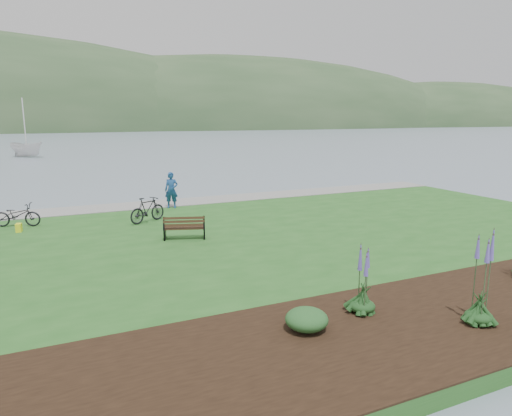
# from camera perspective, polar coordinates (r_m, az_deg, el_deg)

# --- Properties ---
(ground) EXTENTS (600.00, 600.00, 0.00)m
(ground) POSITION_cam_1_polar(r_m,az_deg,el_deg) (18.82, -4.71, -4.10)
(ground) COLOR slate
(ground) RESTS_ON ground
(lawn) EXTENTS (34.00, 20.00, 0.40)m
(lawn) POSITION_cam_1_polar(r_m,az_deg,el_deg) (16.97, -2.41, -5.10)
(lawn) COLOR #22571E
(lawn) RESTS_ON ground
(shoreline_path) EXTENTS (34.00, 2.20, 0.03)m
(shoreline_path) POSITION_cam_1_polar(r_m,az_deg,el_deg) (25.17, -10.10, 0.67)
(shoreline_path) COLOR gray
(shoreline_path) RESTS_ON lawn
(garden_bed) EXTENTS (24.00, 4.40, 0.04)m
(garden_bed) POSITION_cam_1_polar(r_m,az_deg,el_deg) (12.54, 25.34, -11.24)
(garden_bed) COLOR black
(garden_bed) RESTS_ON lawn
(far_hillside) EXTENTS (580.00, 80.00, 38.00)m
(far_hillside) POSITION_cam_1_polar(r_m,az_deg,el_deg) (188.96, -16.88, 9.37)
(far_hillside) COLOR #2E4A2A
(far_hillside) RESTS_ON ground
(park_bench) EXTENTS (1.67, 1.08, 0.96)m
(park_bench) POSITION_cam_1_polar(r_m,az_deg,el_deg) (17.56, -8.95, -2.38)
(park_bench) COLOR black
(park_bench) RESTS_ON lawn
(person) EXTENTS (0.93, 0.79, 2.16)m
(person) POSITION_cam_1_polar(r_m,az_deg,el_deg) (23.67, -10.55, 2.60)
(person) COLOR navy
(person) RESTS_ON lawn
(bicycle_a) EXTENTS (1.28, 2.03, 1.00)m
(bicycle_a) POSITION_cam_1_polar(r_m,az_deg,el_deg) (21.86, -27.70, -0.78)
(bicycle_a) COLOR black
(bicycle_a) RESTS_ON lawn
(bicycle_b) EXTENTS (1.37, 1.91, 1.13)m
(bicycle_b) POSITION_cam_1_polar(r_m,az_deg,el_deg) (20.72, -13.42, -0.20)
(bicycle_b) COLOR black
(bicycle_b) RESTS_ON lawn
(sailboat) EXTENTS (12.48, 12.50, 23.16)m
(sailboat) POSITION_cam_1_polar(r_m,az_deg,el_deg) (64.31, -26.64, 5.70)
(sailboat) COLOR silver
(sailboat) RESTS_ON ground
(pannier) EXTENTS (0.25, 0.35, 0.34)m
(pannier) POSITION_cam_1_polar(r_m,az_deg,el_deg) (20.89, -27.52, -2.20)
(pannier) COLOR yellow
(pannier) RESTS_ON lawn
(echium_0) EXTENTS (0.62, 0.62, 2.38)m
(echium_0) POSITION_cam_1_polar(r_m,az_deg,el_deg) (11.40, 26.41, -8.55)
(echium_0) COLOR #153A16
(echium_0) RESTS_ON garden_bed
(echium_4) EXTENTS (0.62, 0.62, 1.91)m
(echium_4) POSITION_cam_1_polar(r_m,az_deg,el_deg) (11.15, 13.26, -9.19)
(echium_4) COLOR #153A16
(echium_4) RESTS_ON garden_bed
(shrub_0) EXTENTS (0.94, 0.94, 0.47)m
(shrub_0) POSITION_cam_1_polar(r_m,az_deg,el_deg) (10.27, 6.35, -13.67)
(shrub_0) COLOR #1E4C21
(shrub_0) RESTS_ON garden_bed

